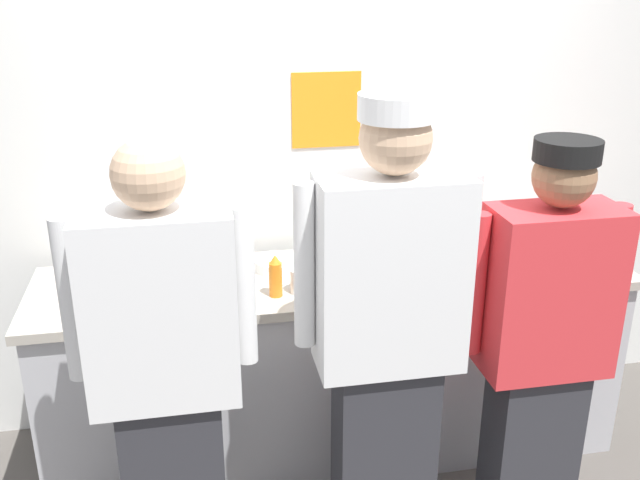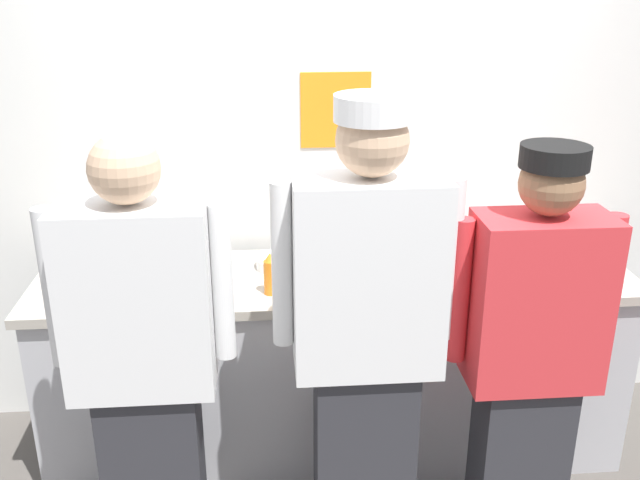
{
  "view_description": "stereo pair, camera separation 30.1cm",
  "coord_description": "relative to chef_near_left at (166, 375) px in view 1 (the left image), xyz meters",
  "views": [
    {
      "loc": [
        -0.6,
        -2.4,
        2.12
      ],
      "look_at": [
        -0.07,
        0.36,
        1.04
      ],
      "focal_mm": 39.79,
      "sensor_mm": 36.0,
      "label": 1
    },
    {
      "loc": [
        -0.3,
        -2.44,
        2.12
      ],
      "look_at": [
        -0.07,
        0.36,
        1.04
      ],
      "focal_mm": 39.79,
      "sensor_mm": 36.0,
      "label": 2
    }
  ],
  "objects": [
    {
      "name": "wall_back",
      "position": [
        0.71,
        1.14,
        0.44
      ],
      "size": [
        4.03,
        0.11,
        2.65
      ],
      "color": "silver",
      "rests_on": "ground"
    },
    {
      "name": "prep_counter",
      "position": [
        0.71,
        0.69,
        -0.44
      ],
      "size": [
        2.57,
        0.64,
        0.88
      ],
      "color": "#B2B2B7",
      "rests_on": "ground"
    },
    {
      "name": "chef_near_left",
      "position": [
        0.0,
        0.0,
        0.0
      ],
      "size": [
        0.61,
        0.24,
        1.67
      ],
      "color": "#2D2D33",
      "rests_on": "ground"
    },
    {
      "name": "chef_center",
      "position": [
        0.75,
        0.01,
        0.07
      ],
      "size": [
        0.63,
        0.24,
        1.77
      ],
      "color": "#2D2D33",
      "rests_on": "ground"
    },
    {
      "name": "chef_far_right",
      "position": [
        1.32,
        -0.01,
        -0.03
      ],
      "size": [
        0.59,
        0.24,
        1.61
      ],
      "color": "#2D2D33",
      "rests_on": "ground"
    },
    {
      "name": "plate_stack_front",
      "position": [
        1.0,
        0.8,
        0.04
      ],
      "size": [
        0.24,
        0.24,
        0.08
      ],
      "color": "white",
      "rests_on": "prep_counter"
    },
    {
      "name": "plate_stack_rear",
      "position": [
        0.47,
        0.79,
        0.02
      ],
      "size": [
        0.21,
        0.21,
        0.05
      ],
      "color": "white",
      "rests_on": "prep_counter"
    },
    {
      "name": "mixing_bowl_steel",
      "position": [
        1.32,
        0.63,
        0.07
      ],
      "size": [
        0.31,
        0.31,
        0.13
      ],
      "primitive_type": "cylinder",
      "color": "#B7BABF",
      "rests_on": "prep_counter"
    },
    {
      "name": "sheet_tray",
      "position": [
        0.01,
        0.7,
        0.01
      ],
      "size": [
        0.47,
        0.33,
        0.02
      ],
      "primitive_type": "cube",
      "rotation": [
        0.0,
        0.0,
        -0.09
      ],
      "color": "#B7BABF",
      "rests_on": "prep_counter"
    },
    {
      "name": "squeeze_bottle_primary",
      "position": [
        0.75,
        0.86,
        0.08
      ],
      "size": [
        0.05,
        0.05,
        0.18
      ],
      "color": "#56A333",
      "rests_on": "prep_counter"
    },
    {
      "name": "squeeze_bottle_secondary",
      "position": [
        0.43,
        0.53,
        0.09
      ],
      "size": [
        0.05,
        0.05,
        0.18
      ],
      "color": "orange",
      "rests_on": "prep_counter"
    },
    {
      "name": "ramekin_orange_sauce",
      "position": [
        -0.3,
        0.71,
        0.02
      ],
      "size": [
        0.08,
        0.08,
        0.04
      ],
      "color": "white",
      "rests_on": "prep_counter"
    },
    {
      "name": "ramekin_yellow_sauce",
      "position": [
        1.67,
        0.64,
        0.02
      ],
      "size": [
        0.09,
        0.09,
        0.04
      ],
      "color": "white",
      "rests_on": "prep_counter"
    },
    {
      "name": "ramekin_green_sauce",
      "position": [
        1.58,
        0.86,
        0.02
      ],
      "size": [
        0.09,
        0.09,
        0.04
      ],
      "color": "white",
      "rests_on": "prep_counter"
    },
    {
      "name": "deli_cup",
      "position": [
        0.54,
        0.54,
        0.05
      ],
      "size": [
        0.09,
        0.09,
        0.1
      ],
      "primitive_type": "cylinder",
      "color": "white",
      "rests_on": "prep_counter"
    },
    {
      "name": "chefs_knife",
      "position": [
        0.67,
        0.68,
        0.01
      ],
      "size": [
        0.28,
        0.03,
        0.02
      ],
      "color": "#B7BABF",
      "rests_on": "prep_counter"
    }
  ]
}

